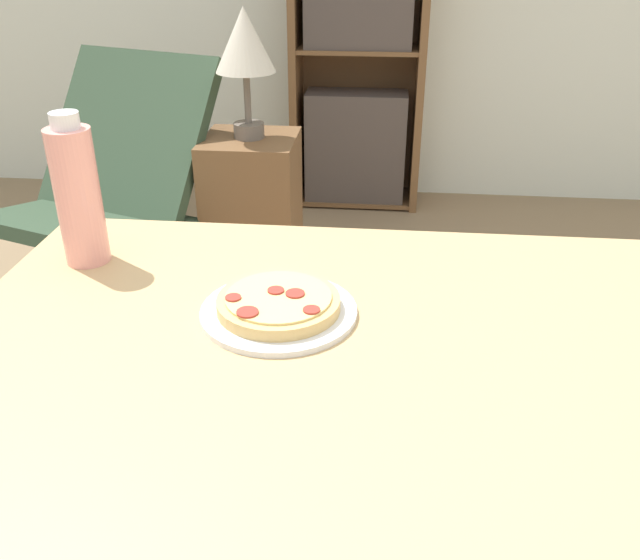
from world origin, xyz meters
The scene contains 7 objects.
dining_table centered at (0.06, -0.11, 0.66)m, with size 1.31×0.93×0.75m.
pizza_on_plate centered at (-0.10, 0.00, 0.77)m, with size 0.25×0.25×0.04m.
drink_bottle centered at (-0.47, 0.16, 0.88)m, with size 0.08×0.08×0.27m.
lounge_chair_near centered at (-0.94, 1.32, 0.29)m, with size 0.82×0.92×0.88m.
bookshelf centered at (-0.09, 2.44, 0.70)m, with size 0.64×0.30×1.53m.
side_table centered at (-0.43, 1.46, 0.30)m, with size 0.34×0.34×0.61m.
table_lamp centered at (-0.43, 1.46, 0.93)m, with size 0.21×0.21×0.45m.
Camera 1 is at (0.06, -0.91, 1.31)m, focal length 38.00 mm.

